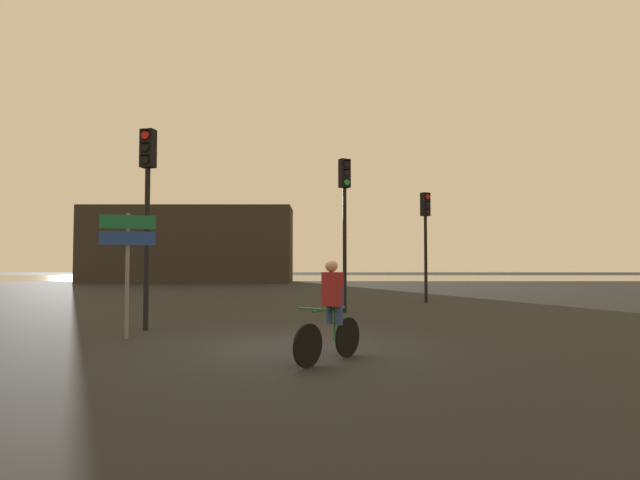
% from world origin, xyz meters
% --- Properties ---
extents(ground_plane, '(120.00, 120.00, 0.00)m').
position_xyz_m(ground_plane, '(0.00, 0.00, 0.00)').
color(ground_plane, black).
extents(water_strip, '(80.00, 16.00, 0.01)m').
position_xyz_m(water_strip, '(0.00, 37.92, 0.00)').
color(water_strip, gray).
rests_on(water_strip, ground).
extents(distant_building, '(15.33, 4.00, 5.61)m').
position_xyz_m(distant_building, '(-9.30, 27.92, 2.81)').
color(distant_building, '#2D2823').
rests_on(distant_building, ground).
extents(traffic_light_near_left, '(0.36, 0.38, 4.68)m').
position_xyz_m(traffic_light_near_left, '(-3.52, 2.26, 3.24)').
color(traffic_light_near_left, black).
rests_on(traffic_light_near_left, ground).
extents(traffic_light_center, '(0.40, 0.42, 4.79)m').
position_xyz_m(traffic_light_center, '(1.28, 6.20, 3.31)').
color(traffic_light_center, black).
rests_on(traffic_light_center, ground).
extents(traffic_light_far_right, '(0.40, 0.42, 4.23)m').
position_xyz_m(traffic_light_far_right, '(4.57, 9.80, 2.95)').
color(traffic_light_far_right, black).
rests_on(traffic_light_far_right, ground).
extents(direction_sign_post, '(1.05, 0.38, 2.60)m').
position_xyz_m(direction_sign_post, '(-3.48, 1.02, 1.79)').
color(direction_sign_post, slate).
rests_on(direction_sign_post, ground).
extents(cyclist, '(1.08, 1.38, 1.62)m').
position_xyz_m(cyclist, '(0.69, -1.31, 0.82)').
color(cyclist, black).
rests_on(cyclist, ground).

